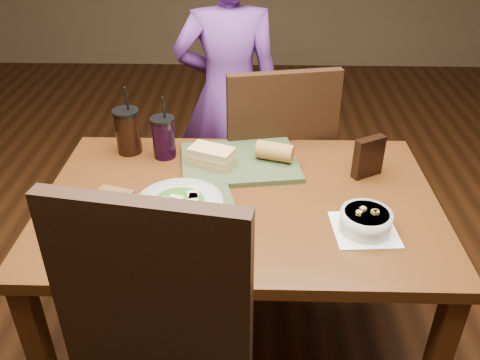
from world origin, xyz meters
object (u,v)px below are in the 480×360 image
Objects in this scene: diner at (228,95)px; baguette_far at (275,151)px; tray_far at (240,162)px; cup_cola at (128,131)px; soup_bowl at (366,221)px; tray_near at (170,221)px; dining_table at (240,220)px; sandwich_far at (212,156)px; baguette_near at (212,235)px; sandwich_near at (114,201)px; chair_far at (279,163)px; salad_bowl at (180,210)px; chip_bag at (368,157)px; cup_berry at (164,137)px.

baguette_far is (0.20, -0.72, 0.08)m from diner.
tray_far is 1.58× the size of cup_cola.
cup_cola is (-0.81, 0.47, 0.05)m from soup_bowl.
tray_near is (-0.13, -1.10, 0.04)m from diner.
dining_table is 0.26m from sandwich_far.
baguette_near is 0.68m from cup_cola.
sandwich_near is (-0.31, -1.05, 0.08)m from diner.
cup_cola is (-0.59, -0.23, 0.27)m from chair_far.
soup_bowl is at bearing -0.39° from salad_bowl.
sandwich_far is at bearing 82.37° from diner.
baguette_far is 0.91× the size of chip_bag.
chip_bag is (0.65, 0.30, 0.06)m from tray_near.
cup_berry is (-0.45, -0.26, 0.26)m from chair_far.
chair_far is 0.39m from baguette_far.
tray_near is 1.62× the size of salad_bowl.
cup_berry reaches higher than salad_bowl.
soup_bowl is (0.22, -0.71, 0.21)m from chair_far.
cup_berry reaches higher than tray_near.
cup_berry is 1.66× the size of chip_bag.
baguette_far is 0.56m from cup_cola.
chair_far is 2.45× the size of tray_far.
cup_berry is (-0.41, 0.05, 0.03)m from baguette_far.
baguette_near is at bearing -85.66° from sandwich_far.
cup_cola is at bearing 167.07° from cup_berry.
cup_berry is (-0.08, 0.42, 0.07)m from tray_near.
tray_near is at bearing 139.63° from baguette_near.
baguette_far is (0.30, 0.39, -0.01)m from salad_bowl.
tray_far is at bearing 39.37° from sandwich_near.
chair_far reaches higher than dining_table.
sandwich_near is 0.39m from cup_berry.
cup_berry is (-0.22, 0.54, 0.03)m from baguette_near.
salad_bowl reaches higher than dining_table.
sandwich_far is at bearing 73.08° from tray_near.
chair_far is 0.72× the size of diner.
tray_near is 0.36m from sandwich_far.
sandwich_far is at bearing 118.51° from dining_table.
sandwich_far reaches higher than sandwich_near.
sandwich_near is (-0.22, 0.07, -0.02)m from salad_bowl.
dining_table is 4.88× the size of cup_cola.
chip_bag is at bearing 78.82° from soup_bowl.
salad_bowl is 0.15m from baguette_near.
baguette_near is at bearing -97.50° from tray_far.
chair_far is at bearing 48.91° from sandwich_near.
chair_far is 5.85× the size of sandwich_far.
tray_near is 2.87× the size of chip_bag.
cup_cola is at bearing -158.54° from chair_far.
dining_table is 0.31m from baguette_near.
tray_far is 0.44m from cup_cola.
baguette_far reaches higher than dining_table.
salad_bowl is at bearing -100.96° from sandwich_far.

